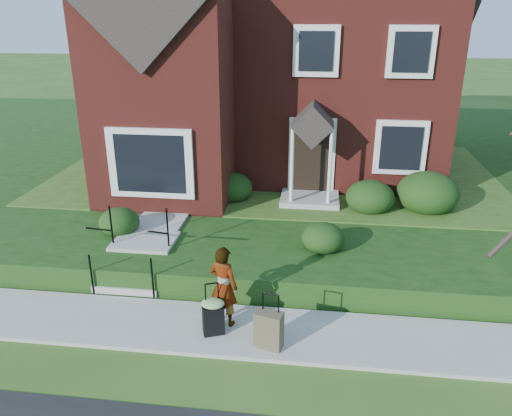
% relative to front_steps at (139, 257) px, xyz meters
% --- Properties ---
extents(ground, '(120.00, 120.00, 0.00)m').
position_rel_front_steps_xyz_m(ground, '(2.50, -1.84, -0.47)').
color(ground, '#2D5119').
rests_on(ground, ground).
extents(sidewalk, '(60.00, 1.60, 0.08)m').
position_rel_front_steps_xyz_m(sidewalk, '(2.50, -1.84, -0.43)').
color(sidewalk, '#9E9B93').
rests_on(sidewalk, ground).
extents(terrace, '(44.00, 20.00, 0.60)m').
position_rel_front_steps_xyz_m(terrace, '(6.50, 9.06, -0.17)').
color(terrace, '#16370F').
rests_on(terrace, ground).
extents(walkway, '(1.20, 6.00, 0.06)m').
position_rel_front_steps_xyz_m(walkway, '(0.00, 3.16, 0.16)').
color(walkway, '#9E9B93').
rests_on(walkway, terrace).
extents(main_house, '(10.40, 10.20, 9.40)m').
position_rel_front_steps_xyz_m(main_house, '(2.29, 7.76, 4.79)').
color(main_house, maroon).
rests_on(main_house, terrace).
extents(front_steps, '(1.40, 2.02, 1.50)m').
position_rel_front_steps_xyz_m(front_steps, '(0.00, 0.00, 0.00)').
color(front_steps, '#9E9B93').
rests_on(front_steps, ground).
extents(foundation_shrubs, '(10.13, 4.09, 1.14)m').
position_rel_front_steps_xyz_m(foundation_shrubs, '(3.67, 3.04, 0.59)').
color(foundation_shrubs, black).
rests_on(foundation_shrubs, terrace).
extents(woman, '(0.67, 0.56, 1.58)m').
position_rel_front_steps_xyz_m(woman, '(2.26, -1.67, 0.40)').
color(woman, '#999999').
rests_on(woman, sidewalk).
extents(suitcase_black, '(0.52, 0.48, 1.02)m').
position_rel_front_steps_xyz_m(suitcase_black, '(2.12, -2.04, 0.00)').
color(suitcase_black, black).
rests_on(suitcase_black, sidewalk).
extents(suitcase_olive, '(0.53, 0.38, 1.04)m').
position_rel_front_steps_xyz_m(suitcase_olive, '(3.16, -2.29, -0.05)').
color(suitcase_olive, brown).
rests_on(suitcase_olive, sidewalk).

